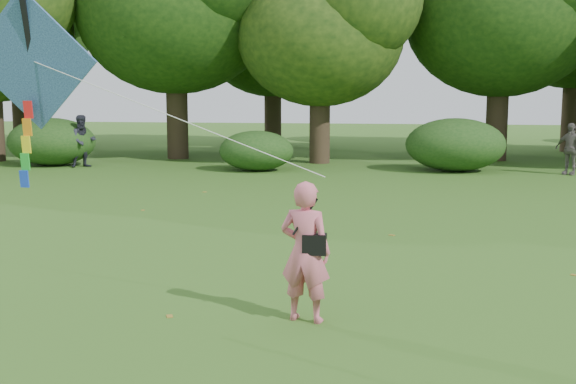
# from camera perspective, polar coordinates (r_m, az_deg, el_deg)

# --- Properties ---
(ground) EXTENTS (100.00, 100.00, 0.00)m
(ground) POSITION_cam_1_polar(r_m,az_deg,el_deg) (8.62, 4.01, -11.99)
(ground) COLOR #265114
(ground) RESTS_ON ground
(man_kite_flyer) EXTENTS (0.74, 0.58, 1.82)m
(man_kite_flyer) POSITION_cam_1_polar(r_m,az_deg,el_deg) (9.20, 1.38, -4.74)
(man_kite_flyer) COLOR #D36376
(man_kite_flyer) RESTS_ON ground
(bystander_left) EXTENTS (1.19, 1.16, 1.93)m
(bystander_left) POSITION_cam_1_polar(r_m,az_deg,el_deg) (27.79, -15.88, 3.88)
(bystander_left) COLOR #262733
(bystander_left) RESTS_ON ground
(bystander_right) EXTENTS (1.07, 0.99, 1.76)m
(bystander_right) POSITION_cam_1_polar(r_m,az_deg,el_deg) (26.28, 21.39, 3.20)
(bystander_right) COLOR #685F5D
(bystander_right) RESTS_ON ground
(crossbody_bag) EXTENTS (0.43, 0.20, 0.71)m
(crossbody_bag) POSITION_cam_1_polar(r_m,az_deg,el_deg) (9.13, 2.09, -4.07)
(crossbody_bag) COLOR black
(crossbody_bag) RESTS_ON ground
(flying_kite) EXTENTS (5.47, 1.65, 2.91)m
(flying_kite) POSITION_cam_1_polar(r_m,az_deg,el_deg) (11.36, -19.57, 9.47)
(flying_kite) COLOR #294CB4
(flying_kite) RESTS_ON ground
(tree_line) EXTENTS (54.70, 15.30, 9.48)m
(tree_line) POSITION_cam_1_polar(r_m,az_deg,el_deg) (31.07, 9.99, 13.08)
(tree_line) COLOR #3A2D1E
(tree_line) RESTS_ON ground
(shrub_band) EXTENTS (39.15, 3.22, 1.88)m
(shrub_band) POSITION_cam_1_polar(r_m,az_deg,el_deg) (25.78, 4.88, 3.60)
(shrub_band) COLOR #264919
(shrub_band) RESTS_ON ground
(fallen_leaves) EXTENTS (11.77, 11.76, 0.01)m
(fallen_leaves) POSITION_cam_1_polar(r_m,az_deg,el_deg) (12.48, 4.33, -5.50)
(fallen_leaves) COLOR olive
(fallen_leaves) RESTS_ON ground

